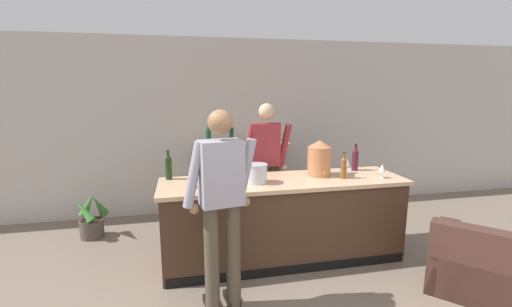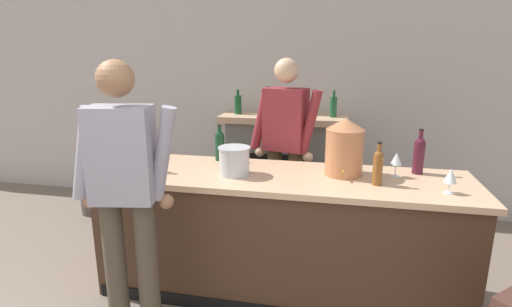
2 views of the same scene
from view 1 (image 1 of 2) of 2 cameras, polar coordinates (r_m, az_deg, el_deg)
wall_back_panel at (r=5.57m, az=-2.87°, el=4.52°), size 12.00×0.07×2.75m
bar_counter at (r=4.06m, az=4.58°, el=-10.93°), size 2.79×0.79×0.97m
fireplace_stone at (r=5.47m, az=-2.23°, el=-3.99°), size 1.41×0.52×1.47m
armchair_black at (r=4.15m, az=33.56°, el=-15.67°), size 1.21×1.22×0.75m
potted_plant_corner at (r=5.18m, az=-25.73°, el=-9.87°), size 0.44×0.43×0.64m
person_customer at (r=2.99m, az=-5.77°, el=-8.26°), size 0.65×0.35×1.82m
person_bartender at (r=4.47m, az=1.75°, el=-1.91°), size 0.64×0.37×1.80m
copper_dispenser at (r=4.10m, az=10.49°, el=-0.72°), size 0.28×0.32×0.42m
ice_bucket_steel at (r=3.74m, az=0.12°, el=-3.34°), size 0.24×0.24×0.21m
wine_bottle_chardonnay_pale at (r=4.00m, az=-14.38°, el=-2.10°), size 0.07×0.07×0.34m
wine_bottle_cabernet_heavy at (r=3.61m, az=-10.51°, el=-3.55°), size 0.08×0.08×0.30m
wine_bottle_merlot_tall at (r=4.04m, az=14.40°, el=-2.18°), size 0.07×0.07×0.30m
wine_bottle_burgundy_dark at (r=4.47m, az=16.20°, el=-0.81°), size 0.08×0.08×0.34m
wine_bottle_riesling_slim at (r=4.04m, az=-4.03°, el=-1.84°), size 0.08×0.08×0.30m
wine_glass_front_left at (r=4.20m, az=20.29°, el=-2.32°), size 0.08×0.08×0.17m
wine_glass_by_dispenser at (r=4.29m, az=14.91°, el=-1.48°), size 0.08×0.08×0.18m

